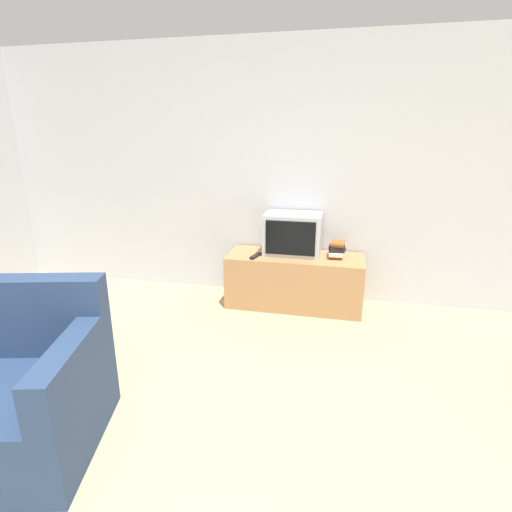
# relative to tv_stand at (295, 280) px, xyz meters

# --- Properties ---
(wall_back) EXTENTS (9.00, 0.06, 2.60)m
(wall_back) POSITION_rel_tv_stand_xyz_m (-0.32, 0.31, 1.03)
(wall_back) COLOR silver
(wall_back) RESTS_ON ground_plane
(tv_stand) EXTENTS (1.35, 0.53, 0.53)m
(tv_stand) POSITION_rel_tv_stand_xyz_m (0.00, 0.00, 0.00)
(tv_stand) COLOR tan
(tv_stand) RESTS_ON ground_plane
(television) EXTENTS (0.56, 0.38, 0.41)m
(television) POSITION_rel_tv_stand_xyz_m (-0.04, 0.07, 0.47)
(television) COLOR silver
(television) RESTS_ON tv_stand
(book_stack) EXTENTS (0.17, 0.22, 0.16)m
(book_stack) POSITION_rel_tv_stand_xyz_m (0.40, 0.04, 0.34)
(book_stack) COLOR #995623
(book_stack) RESTS_ON tv_stand
(remote_on_stand) EXTENTS (0.08, 0.20, 0.02)m
(remote_on_stand) POSITION_rel_tv_stand_xyz_m (-0.38, -0.13, 0.28)
(remote_on_stand) COLOR black
(remote_on_stand) RESTS_ON tv_stand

